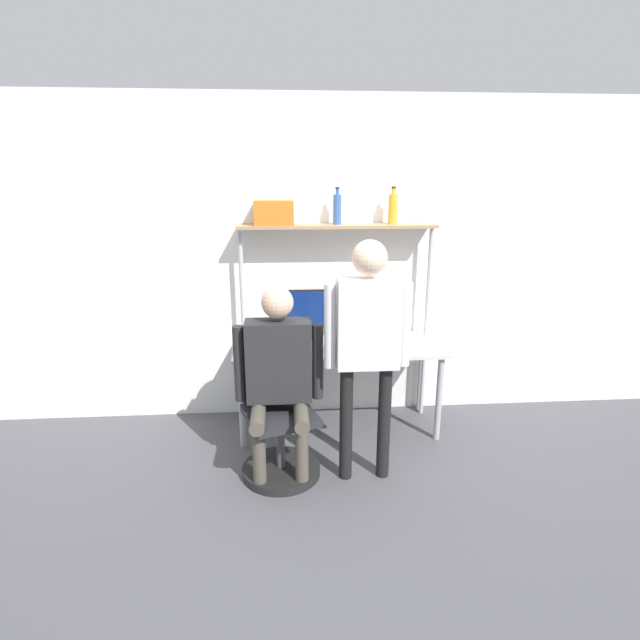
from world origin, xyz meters
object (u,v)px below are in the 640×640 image
person_seated (279,368)px  person_standing (368,332)px  bottle_blue (337,209)px  laptop (284,344)px  bottle_amber (393,208)px  storage_box (274,213)px  monitor (312,312)px  office_chair (279,435)px  cell_phone (318,350)px

person_seated → person_standing: bearing=-6.0°
person_seated → bottle_blue: size_ratio=4.72×
laptop → person_standing: bearing=-48.2°
bottle_amber → person_standing: bearing=-110.0°
bottle_amber → storage_box: bearing=180.0°
monitor → laptop: (-0.24, -0.32, -0.17)m
office_chair → person_seated: bearing=-74.4°
person_seated → bottle_amber: (0.93, 0.88, 1.00)m
bottle_amber → office_chair: bearing=-138.6°
office_chair → person_standing: size_ratio=0.56×
monitor → person_standing: (0.32, -0.94, 0.11)m
office_chair → person_seated: 0.53m
laptop → office_chair: size_ratio=0.30×
cell_phone → storage_box: bearing=134.4°
storage_box → bottle_amber: bearing=0.0°
cell_phone → person_standing: (0.28, -0.61, 0.33)m
monitor → person_seated: 0.93m
cell_phone → bottle_amber: (0.63, 0.33, 1.07)m
bottle_blue → cell_phone: bearing=-117.5°
person_seated → storage_box: storage_box is taller
person_seated → laptop: bearing=86.5°
cell_phone → storage_box: storage_box is taller
monitor → storage_box: size_ratio=1.70×
cell_phone → bottle_blue: size_ratio=0.52×
laptop → bottle_blue: bearing=35.6°
storage_box → monitor: bearing=0.2°
office_chair → bottle_blue: bottle_blue is taller
monitor → laptop: bearing=-126.8°
monitor → laptop: 0.43m
storage_box → cell_phone: bearing=-45.6°
laptop → cell_phone: laptop is taller
laptop → bottle_blue: 1.15m
monitor → cell_phone: (0.03, -0.33, -0.22)m
office_chair → bottle_amber: bearing=41.4°
laptop → bottle_blue: size_ratio=0.98×
person_seated → bottle_amber: bearing=43.3°
person_seated → storage_box: bearing=91.3°
laptop → person_seated: 0.56m
person_seated → bottle_amber: size_ratio=4.67×
bottle_blue → storage_box: 0.50m
person_seated → bottle_blue: (0.48, 0.88, 1.00)m
office_chair → storage_box: storage_box is taller
cell_phone → person_seated: bearing=-119.3°
bottle_blue → storage_box: size_ratio=0.94×
monitor → cell_phone: size_ratio=3.50×
person_seated → office_chair: bearing=105.6°
bottle_amber → storage_box: 0.95m
monitor → person_standing: 1.00m
office_chair → bottle_blue: 1.80m
bottle_amber → storage_box: size_ratio=0.95×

